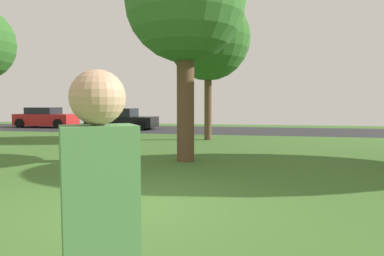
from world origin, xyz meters
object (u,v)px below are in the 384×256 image
object	(u,v)px
parked_car_red	(46,118)
street_lamp_post	(209,92)
person_catcher	(101,248)
birch_tree_lone	(185,3)
parked_car_black	(121,120)
maple_tree_far	(208,39)

from	to	relation	value
parked_car_red	street_lamp_post	size ratio (longest dim) A/B	0.92
person_catcher	parked_car_red	world-z (taller)	person_catcher
birch_tree_lone	person_catcher	xyz separation A→B (m)	(1.36, -8.20, -3.47)
birch_tree_lone	street_lamp_post	distance (m)	8.05
birch_tree_lone	street_lamp_post	xyz separation A→B (m)	(-0.43, 7.72, -2.24)
person_catcher	parked_car_black	xyz separation A→B (m)	(-8.07, 19.47, -0.40)
person_catcher	birch_tree_lone	bearing A→B (deg)	65.31
person_catcher	street_lamp_post	bearing A→B (deg)	62.27
birch_tree_lone	parked_car_red	bearing A→B (deg)	136.74
parked_car_red	street_lamp_post	world-z (taller)	street_lamp_post
birch_tree_lone	parked_car_black	world-z (taller)	birch_tree_lone
maple_tree_far	person_catcher	world-z (taller)	maple_tree_far
birch_tree_lone	parked_car_black	bearing A→B (deg)	120.77
maple_tree_far	person_catcher	bearing A→B (deg)	-83.65
parked_car_red	street_lamp_post	distance (m)	12.96
birch_tree_lone	person_catcher	world-z (taller)	birch_tree_lone
parked_car_red	parked_car_black	distance (m)	5.92
parked_car_red	parked_car_black	size ratio (longest dim) A/B	0.93
parked_car_black	person_catcher	bearing A→B (deg)	-67.48
parked_car_black	maple_tree_far	bearing A→B (deg)	-39.61
maple_tree_far	person_catcher	xyz separation A→B (m)	(1.57, -14.08, -3.58)
parked_car_black	parked_car_red	bearing A→B (deg)	174.29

